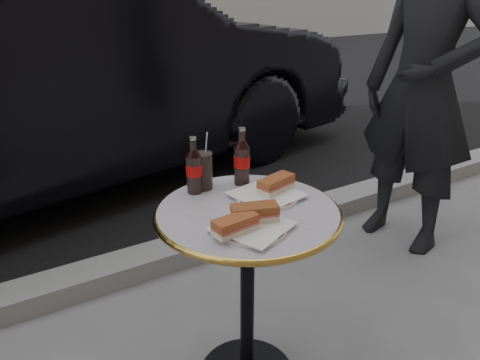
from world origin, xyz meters
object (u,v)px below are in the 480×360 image
plate_right (267,196)px  parked_car (49,76)px  pedestrian (423,89)px  bistro_table (247,300)px  plate_left (252,228)px  cola_bottle_right (242,156)px  cola_bottle_left (194,165)px  cola_glass (203,171)px

plate_right → parked_car: parked_car is taller
plate_right → pedestrian: (1.27, 0.39, 0.16)m
bistro_table → parked_car: (-0.16, 2.40, 0.44)m
plate_left → cola_bottle_right: cola_bottle_right is taller
plate_right → cola_bottle_left: size_ratio=1.07×
cola_bottle_right → parked_car: (-0.25, 2.21, -0.03)m
cola_bottle_left → pedestrian: (1.46, 0.22, 0.06)m
cola_bottle_left → plate_right: bearing=-42.0°
plate_right → pedestrian: bearing=17.2°
cola_bottle_left → parked_car: bearing=91.9°
cola_bottle_right → cola_glass: 0.15m
plate_right → cola_glass: cola_glass is taller
plate_left → bistro_table: bearing=63.2°
cola_bottle_right → cola_bottle_left: bearing=172.7°
plate_left → pedestrian: 1.55m
cola_glass → parked_car: parked_car is taller
plate_left → cola_glass: (0.02, 0.35, 0.06)m
plate_right → cola_glass: 0.25m
cola_glass → pedestrian: (1.42, 0.21, 0.10)m
pedestrian → cola_bottle_left: bearing=-93.5°
bistro_table → cola_bottle_left: (-0.09, 0.22, 0.47)m
plate_left → plate_right: size_ratio=0.97×
plate_right → cola_bottle_right: cola_bottle_right is taller
plate_left → parked_car: size_ratio=0.04×
plate_left → parked_car: parked_car is taller
plate_right → parked_car: (-0.26, 2.35, 0.07)m
parked_car → plate_left: bearing=170.6°
cola_bottle_left → cola_glass: 0.06m
plate_left → cola_glass: cola_glass is taller
cola_bottle_left → cola_bottle_right: (0.18, -0.02, 0.01)m
parked_car → bistro_table: bearing=172.2°
plate_right → bistro_table: bearing=-157.5°
bistro_table → cola_bottle_left: size_ratio=3.55×
parked_car → pedestrian: bearing=-153.6°
bistro_table → cola_bottle_left: bearing=112.1°
cola_bottle_left → parked_car: 2.18m
cola_bottle_right → cola_glass: bearing=165.4°
parked_car → cola_bottle_right: bearing=174.9°
cola_glass → parked_car: 2.17m
bistro_table → parked_car: parked_car is taller
cola_bottle_left → cola_bottle_right: bearing=-7.3°
bistro_table → plate_right: (0.10, 0.04, 0.37)m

